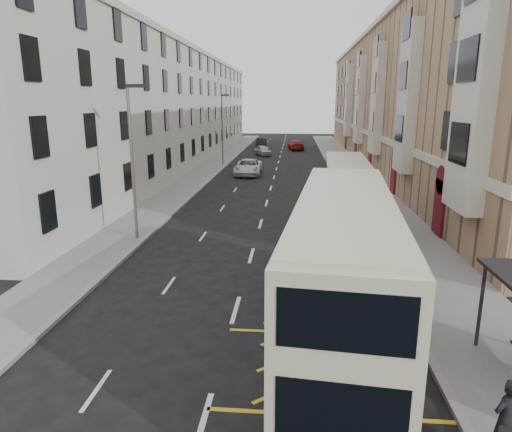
# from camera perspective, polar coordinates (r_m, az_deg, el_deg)

# --- Properties ---
(ground) EXTENTS (200.00, 200.00, 0.00)m
(ground) POSITION_cam_1_polar(r_m,az_deg,el_deg) (13.32, -4.87, -19.02)
(ground) COLOR black
(ground) RESTS_ON ground
(pavement_right) EXTENTS (4.00, 120.00, 0.15)m
(pavement_right) POSITION_cam_1_polar(r_m,az_deg,el_deg) (42.04, 12.99, 3.83)
(pavement_right) COLOR slate
(pavement_right) RESTS_ON ground
(pavement_left) EXTENTS (3.00, 120.00, 0.15)m
(pavement_left) POSITION_cam_1_polar(r_m,az_deg,el_deg) (42.68, -8.12, 4.20)
(pavement_left) COLOR slate
(pavement_left) RESTS_ON ground
(kerb_right) EXTENTS (0.25, 120.00, 0.15)m
(kerb_right) POSITION_cam_1_polar(r_m,az_deg,el_deg) (41.80, 10.27, 3.91)
(kerb_right) COLOR gray
(kerb_right) RESTS_ON ground
(kerb_left) EXTENTS (0.25, 120.00, 0.15)m
(kerb_left) POSITION_cam_1_polar(r_m,az_deg,el_deg) (42.37, -6.14, 4.19)
(kerb_left) COLOR gray
(kerb_left) RESTS_ON ground
(road_markings) EXTENTS (10.00, 110.00, 0.01)m
(road_markings) POSITION_cam_1_polar(r_m,az_deg,el_deg) (56.49, 2.78, 6.64)
(road_markings) COLOR silver
(road_markings) RESTS_ON ground
(terrace_right) EXTENTS (10.75, 79.00, 15.25)m
(terrace_right) POSITION_cam_1_polar(r_m,az_deg,el_deg) (57.82, 18.24, 13.61)
(terrace_right) COLOR #A07F5D
(terrace_right) RESTS_ON ground
(terrace_left) EXTENTS (9.18, 79.00, 13.25)m
(terrace_left) POSITION_cam_1_polar(r_m,az_deg,el_deg) (58.56, -10.72, 13.07)
(terrace_left) COLOR beige
(terrace_left) RESTS_ON ground
(guard_railing) EXTENTS (0.06, 6.56, 1.01)m
(guard_railing) POSITION_cam_1_polar(r_m,az_deg,el_deg) (18.41, 17.99, -7.01)
(guard_railing) COLOR red
(guard_railing) RESTS_ON pavement_right
(street_lamp_near) EXTENTS (0.93, 0.18, 8.00)m
(street_lamp_near) POSITION_cam_1_polar(r_m,az_deg,el_deg) (24.60, -15.18, 7.44)
(street_lamp_near) COLOR slate
(street_lamp_near) RESTS_ON pavement_left
(street_lamp_far) EXTENTS (0.93, 0.18, 8.00)m
(street_lamp_far) POSITION_cam_1_polar(r_m,az_deg,el_deg) (53.71, -4.20, 11.19)
(street_lamp_far) COLOR slate
(street_lamp_far) RESTS_ON pavement_left
(double_decker_front) EXTENTS (3.87, 11.97, 4.69)m
(double_decker_front) POSITION_cam_1_polar(r_m,az_deg,el_deg) (13.67, 10.77, -7.08)
(double_decker_front) COLOR beige
(double_decker_front) RESTS_ON ground
(double_decker_rear) EXTENTS (2.86, 10.31, 4.07)m
(double_decker_rear) POSITION_cam_1_polar(r_m,az_deg,el_deg) (26.57, 11.23, 2.51)
(double_decker_rear) COLOR beige
(double_decker_rear) RESTS_ON ground
(pedestrian_near) EXTENTS (0.78, 0.67, 1.80)m
(pedestrian_near) POSITION_cam_1_polar(r_m,az_deg,el_deg) (11.23, 28.76, -21.41)
(pedestrian_near) COLOR black
(pedestrian_near) RESTS_ON pavement_right
(pedestrian_far) EXTENTS (1.22, 0.85, 1.93)m
(pedestrian_far) POSITION_cam_1_polar(r_m,az_deg,el_deg) (17.27, 19.24, -7.62)
(pedestrian_far) COLOR black
(pedestrian_far) RESTS_ON pavement_right
(white_van) EXTENTS (2.74, 5.76, 1.59)m
(white_van) POSITION_cam_1_polar(r_m,az_deg,el_deg) (47.00, -0.97, 6.12)
(white_van) COLOR silver
(white_van) RESTS_ON ground
(car_silver) EXTENTS (3.05, 4.47, 1.41)m
(car_silver) POSITION_cam_1_polar(r_m,az_deg,el_deg) (64.41, 0.88, 8.19)
(car_silver) COLOR #A5A7AD
(car_silver) RESTS_ON ground
(car_dark) EXTENTS (1.70, 4.66, 1.53)m
(car_dark) POSITION_cam_1_polar(r_m,az_deg,el_deg) (76.02, 0.67, 9.12)
(car_dark) COLOR black
(car_dark) RESTS_ON ground
(car_red) EXTENTS (2.81, 5.42, 1.50)m
(car_red) POSITION_cam_1_polar(r_m,az_deg,el_deg) (72.60, 5.03, 8.83)
(car_red) COLOR maroon
(car_red) RESTS_ON ground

